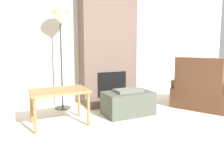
% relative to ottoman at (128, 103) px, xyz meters
% --- Properties ---
extents(wall_back, '(7.16, 0.06, 2.60)m').
position_rel_ottoman_xyz_m(wall_back, '(0.09, 1.22, 1.09)').
color(wall_back, beige).
rests_on(wall_back, ground_plane).
extents(fireplace, '(1.18, 0.68, 2.60)m').
position_rel_ottoman_xyz_m(fireplace, '(0.09, 0.99, 1.04)').
color(fireplace, brown).
rests_on(fireplace, ground_plane).
extents(ottoman, '(0.83, 0.50, 0.44)m').
position_rel_ottoman_xyz_m(ottoman, '(0.00, 0.00, 0.00)').
color(ottoman, '#474C42').
rests_on(ottoman, ground_plane).
extents(armchair, '(1.32, 1.32, 0.97)m').
position_rel_ottoman_xyz_m(armchair, '(1.52, -0.20, 0.07)').
color(armchair, brown).
rests_on(armchair, ground_plane).
extents(side_table, '(0.83, 0.56, 0.53)m').
position_rel_ottoman_xyz_m(side_table, '(-1.17, 0.03, 0.26)').
color(side_table, '#9E7042').
rests_on(side_table, ground_plane).
extents(floor_lamp_left, '(0.41, 0.41, 1.81)m').
position_rel_ottoman_xyz_m(floor_lamp_left, '(-0.94, 0.85, 1.39)').
color(floor_lamp_left, '#333333').
rests_on(floor_lamp_left, ground_plane).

